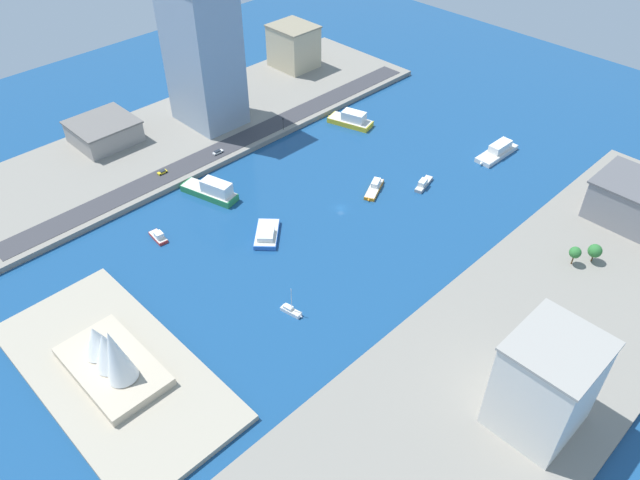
{
  "coord_description": "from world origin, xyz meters",
  "views": [
    {
      "loc": [
        -137.4,
        148.02,
        152.41
      ],
      "look_at": [
        -10.48,
        22.45,
        2.37
      ],
      "focal_mm": 34.25,
      "sensor_mm": 36.0,
      "label": 1
    }
  ],
  "objects_px": {
    "catamaran_blue": "(267,234)",
    "tower_tall_glass": "(203,55)",
    "ferry_white_commuter": "(498,151)",
    "yacht_sleek_gray": "(424,184)",
    "tugboat_red": "(158,236)",
    "carpark_squat_concrete": "(104,131)",
    "hotel_broad_white": "(546,384)",
    "taxi_yellow_cab": "(162,172)",
    "ferry_green_doubledeck": "(212,190)",
    "sailboat_small_white": "(291,311)",
    "opera_landmark": "(110,356)",
    "van_white": "(218,152)",
    "office_block_beige": "(294,46)",
    "traffic_light_waterfront": "(283,122)",
    "water_taxi_orange": "(374,188)",
    "ferry_yellow_fast": "(351,120)"
  },
  "relations": [
    {
      "from": "catamaran_blue",
      "to": "tower_tall_glass",
      "type": "xyz_separation_m",
      "value": [
        87.01,
        -38.72,
        34.48
      ]
    },
    {
      "from": "ferry_white_commuter",
      "to": "yacht_sleek_gray",
      "type": "bearing_deg",
      "value": 79.15
    },
    {
      "from": "tugboat_red",
      "to": "carpark_squat_concrete",
      "type": "distance_m",
      "value": 79.83
    },
    {
      "from": "hotel_broad_white",
      "to": "tugboat_red",
      "type": "bearing_deg",
      "value": 11.55
    },
    {
      "from": "taxi_yellow_cab",
      "to": "hotel_broad_white",
      "type": "bearing_deg",
      "value": -178.47
    },
    {
      "from": "ferry_green_doubledeck",
      "to": "ferry_white_commuter",
      "type": "bearing_deg",
      "value": -120.22
    },
    {
      "from": "sailboat_small_white",
      "to": "carpark_squat_concrete",
      "type": "distance_m",
      "value": 142.41
    },
    {
      "from": "catamaran_blue",
      "to": "opera_landmark",
      "type": "relative_size",
      "value": 0.51
    },
    {
      "from": "catamaran_blue",
      "to": "opera_landmark",
      "type": "distance_m",
      "value": 78.88
    },
    {
      "from": "sailboat_small_white",
      "to": "opera_landmark",
      "type": "xyz_separation_m",
      "value": [
        18.88,
        55.84,
        7.72
      ]
    },
    {
      "from": "tugboat_red",
      "to": "van_white",
      "type": "distance_m",
      "value": 60.4
    },
    {
      "from": "hotel_broad_white",
      "to": "taxi_yellow_cab",
      "type": "relative_size",
      "value": 7.31
    },
    {
      "from": "office_block_beige",
      "to": "traffic_light_waterfront",
      "type": "bearing_deg",
      "value": 133.08
    },
    {
      "from": "taxi_yellow_cab",
      "to": "sailboat_small_white",
      "type": "bearing_deg",
      "value": 171.52
    },
    {
      "from": "tower_tall_glass",
      "to": "opera_landmark",
      "type": "height_order",
      "value": "tower_tall_glass"
    },
    {
      "from": "ferry_green_doubledeck",
      "to": "tower_tall_glass",
      "type": "relative_size",
      "value": 0.42
    },
    {
      "from": "catamaran_blue",
      "to": "water_taxi_orange",
      "type": "bearing_deg",
      "value": -99.23
    },
    {
      "from": "catamaran_blue",
      "to": "ferry_white_commuter",
      "type": "bearing_deg",
      "value": -104.62
    },
    {
      "from": "catamaran_blue",
      "to": "tugboat_red",
      "type": "relative_size",
      "value": 1.79
    },
    {
      "from": "tower_tall_glass",
      "to": "taxi_yellow_cab",
      "type": "relative_size",
      "value": 15.42
    },
    {
      "from": "hotel_broad_white",
      "to": "van_white",
      "type": "relative_size",
      "value": 6.14
    },
    {
      "from": "tower_tall_glass",
      "to": "opera_landmark",
      "type": "distance_m",
      "value": 158.01
    },
    {
      "from": "ferry_yellow_fast",
      "to": "opera_landmark",
      "type": "distance_m",
      "value": 173.58
    },
    {
      "from": "water_taxi_orange",
      "to": "van_white",
      "type": "height_order",
      "value": "van_white"
    },
    {
      "from": "tower_tall_glass",
      "to": "ferry_white_commuter",
      "type": "bearing_deg",
      "value": -146.74
    },
    {
      "from": "ferry_yellow_fast",
      "to": "taxi_yellow_cab",
      "type": "distance_m",
      "value": 97.38
    },
    {
      "from": "ferry_green_doubledeck",
      "to": "taxi_yellow_cab",
      "type": "height_order",
      "value": "ferry_green_doubledeck"
    },
    {
      "from": "ferry_yellow_fast",
      "to": "van_white",
      "type": "height_order",
      "value": "ferry_yellow_fast"
    },
    {
      "from": "hotel_broad_white",
      "to": "carpark_squat_concrete",
      "type": "bearing_deg",
      "value": 2.1
    },
    {
      "from": "office_block_beige",
      "to": "van_white",
      "type": "height_order",
      "value": "office_block_beige"
    },
    {
      "from": "sailboat_small_white",
      "to": "ferry_white_commuter",
      "type": "distance_m",
      "value": 136.4
    },
    {
      "from": "catamaran_blue",
      "to": "ferry_yellow_fast",
      "type": "relative_size",
      "value": 0.76
    },
    {
      "from": "carpark_squat_concrete",
      "to": "tower_tall_glass",
      "type": "bearing_deg",
      "value": -110.89
    },
    {
      "from": "carpark_squat_concrete",
      "to": "water_taxi_orange",
      "type": "bearing_deg",
      "value": -151.18
    },
    {
      "from": "catamaran_blue",
      "to": "ferry_yellow_fast",
      "type": "height_order",
      "value": "ferry_yellow_fast"
    },
    {
      "from": "ferry_green_doubledeck",
      "to": "hotel_broad_white",
      "type": "xyz_separation_m",
      "value": [
        -152.94,
        2.18,
        15.13
      ]
    },
    {
      "from": "water_taxi_orange",
      "to": "ferry_green_doubledeck",
      "type": "xyz_separation_m",
      "value": [
        45.2,
        52.41,
        2.0
      ]
    },
    {
      "from": "office_block_beige",
      "to": "sailboat_small_white",
      "type": "bearing_deg",
      "value": 136.84
    },
    {
      "from": "water_taxi_orange",
      "to": "sailboat_small_white",
      "type": "relative_size",
      "value": 1.41
    },
    {
      "from": "ferry_green_doubledeck",
      "to": "hotel_broad_white",
      "type": "distance_m",
      "value": 153.71
    },
    {
      "from": "tugboat_red",
      "to": "hotel_broad_white",
      "type": "relative_size",
      "value": 0.33
    },
    {
      "from": "catamaran_blue",
      "to": "traffic_light_waterfront",
      "type": "bearing_deg",
      "value": -46.83
    },
    {
      "from": "van_white",
      "to": "tugboat_red",
      "type": "bearing_deg",
      "value": 120.07
    },
    {
      "from": "water_taxi_orange",
      "to": "tower_tall_glass",
      "type": "bearing_deg",
      "value": 8.78
    },
    {
      "from": "ferry_yellow_fast",
      "to": "traffic_light_waterfront",
      "type": "xyz_separation_m",
      "value": [
        16.72,
        30.55,
        4.07
      ]
    },
    {
      "from": "carpark_squat_concrete",
      "to": "traffic_light_waterfront",
      "type": "xyz_separation_m",
      "value": [
        -51.38,
        -66.72,
        -0.87
      ]
    },
    {
      "from": "carpark_squat_concrete",
      "to": "opera_landmark",
      "type": "relative_size",
      "value": 0.77
    },
    {
      "from": "ferry_green_doubledeck",
      "to": "ferry_white_commuter",
      "type": "xyz_separation_m",
      "value": [
        -66.65,
        -114.45,
        -1.12
      ]
    },
    {
      "from": "yacht_sleek_gray",
      "to": "traffic_light_waterfront",
      "type": "distance_m",
      "value": 76.95
    },
    {
      "from": "ferry_yellow_fast",
      "to": "van_white",
      "type": "xyz_separation_m",
      "value": [
        21.74,
        66.55,
        0.61
      ]
    }
  ]
}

